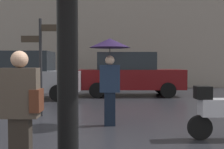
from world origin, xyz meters
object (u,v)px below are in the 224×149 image
(pedestrian_with_bag, at_px, (20,107))
(parked_car_left, at_px, (128,74))
(parked_car_right, at_px, (25,75))
(pedestrian_with_umbrella, at_px, (109,58))
(street_signpost, at_px, (40,57))
(parked_scooter, at_px, (222,110))

(pedestrian_with_bag, xyz_separation_m, parked_car_left, (1.91, 8.62, 0.07))
(parked_car_left, height_order, parked_car_right, parked_car_right)
(parked_car_left, bearing_deg, pedestrian_with_bag, -89.66)
(pedestrian_with_umbrella, distance_m, parked_car_left, 5.88)
(pedestrian_with_bag, height_order, street_signpost, street_signpost)
(parked_car_right, bearing_deg, parked_car_left, -175.64)
(parked_scooter, height_order, parked_car_left, parked_car_left)
(pedestrian_with_umbrella, height_order, parked_scooter, pedestrian_with_umbrella)
(pedestrian_with_bag, bearing_deg, street_signpost, -41.02)
(pedestrian_with_bag, relative_size, street_signpost, 0.60)
(parked_car_left, distance_m, street_signpost, 5.43)
(pedestrian_with_bag, relative_size, parked_car_right, 0.37)
(parked_scooter, bearing_deg, parked_car_left, 107.97)
(pedestrian_with_bag, height_order, parked_car_right, parked_car_right)
(pedestrian_with_bag, distance_m, parked_car_right, 7.97)
(pedestrian_with_bag, bearing_deg, parked_car_right, -35.17)
(pedestrian_with_umbrella, height_order, pedestrian_with_bag, pedestrian_with_umbrella)
(pedestrian_with_umbrella, height_order, street_signpost, street_signpost)
(pedestrian_with_umbrella, distance_m, pedestrian_with_bag, 3.10)
(pedestrian_with_bag, height_order, parked_scooter, pedestrian_with_bag)
(pedestrian_with_umbrella, xyz_separation_m, parked_car_right, (-3.45, 4.77, -0.58))
(street_signpost, bearing_deg, parked_car_right, 113.34)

